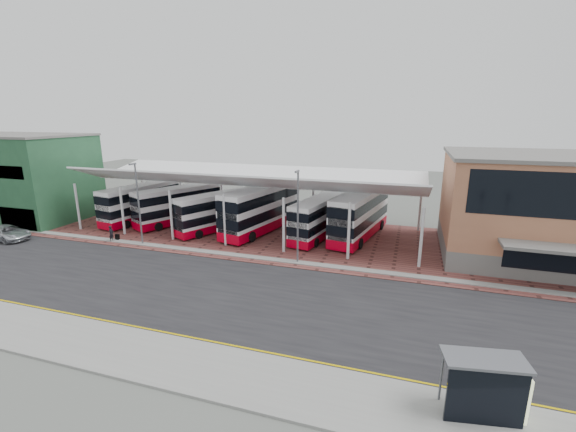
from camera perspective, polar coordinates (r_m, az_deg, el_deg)
name	(u,v)px	position (r m, az deg, el deg)	size (l,w,h in m)	color
ground	(247,290)	(28.80, -6.12, -10.87)	(140.00, 140.00, 0.00)	#4E524D
road	(241,296)	(27.98, -6.97, -11.67)	(120.00, 14.00, 0.02)	black
forecourt	(316,240)	(39.67, 4.18, -3.50)	(72.00, 16.00, 0.06)	brown
sidewalk	(176,362)	(21.98, -16.26, -20.04)	(120.00, 4.00, 0.14)	slate
north_kerb	(275,260)	(34.05, -1.88, -6.52)	(120.00, 0.80, 0.14)	slate
yellow_line_near	(196,342)	(23.38, -13.41, -17.66)	(120.00, 0.12, 0.01)	#CEAC00
yellow_line_far	(199,339)	(23.60, -13.02, -17.31)	(120.00, 0.12, 0.01)	#CEAC00
canopy	(247,179)	(41.70, -6.14, 5.51)	(37.00, 11.63, 7.07)	silver
terminal	(558,209)	(40.25, 35.12, 0.91)	(18.40, 14.40, 9.25)	#625F5C
shop_green	(52,178)	(54.01, -31.58, 4.78)	(6.40, 10.20, 10.22)	#265634
shop_cream	(12,176)	(59.08, -35.73, 4.86)	(6.40, 10.20, 10.22)	#BDB79A
lamp_west	(138,202)	(39.69, -21.30, 2.01)	(0.16, 0.90, 8.07)	#5C5E65
lamp_east	(298,214)	(32.21, 1.45, 0.26)	(0.16, 0.90, 8.07)	#5C5E65
bus_0	(141,203)	(49.37, -20.96, 1.81)	(4.15, 10.79, 4.34)	white
bus_1	(178,205)	(46.78, -15.96, 1.52)	(6.64, 10.41, 4.28)	white
bus_2	(216,212)	(42.97, -10.56, 0.57)	(6.33, 9.97, 4.10)	white
bus_3	(262,209)	(41.95, -3.94, 1.01)	(5.25, 12.19, 4.90)	white
bus_4	(319,218)	(40.00, 4.62, -0.26)	(4.10, 10.24, 4.12)	white
bus_5	(360,215)	(40.48, 10.63, 0.20)	(4.77, 11.90, 4.78)	white
silver_car	(6,233)	(48.82, -36.25, -2.02)	(2.41, 5.24, 1.46)	silver
pedestrian	(111,234)	(42.54, -24.70, -2.40)	(0.59, 0.39, 1.63)	black
suitcase	(117,237)	(42.89, -23.96, -2.88)	(0.37, 0.26, 0.63)	black
bus_shelter	(492,385)	(18.94, 27.98, -21.20)	(3.52, 2.06, 2.66)	black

